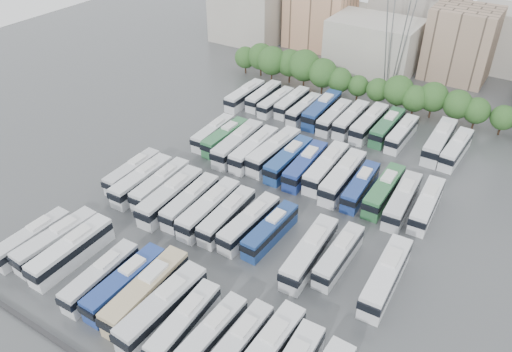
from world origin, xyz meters
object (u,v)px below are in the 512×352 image
Objects in this scene: bus_r0_s6 at (146,291)px; bus_r2_s8 at (326,167)px; bus_r3_s9 at (387,127)px; bus_r1_s13 at (386,276)px; bus_r1_s11 at (339,255)px; bus_r3_s5 at (322,109)px; bus_r1_s8 at (270,230)px; bus_r3_s13 at (456,149)px; bus_r2_s5 at (274,151)px; bus_r2_s7 at (305,165)px; bus_r0_s4 at (101,277)px; bus_r0_s9 at (210,335)px; bus_r0_s1 at (57,241)px; bus_r1_s2 at (161,184)px; bus_r3_s6 at (334,117)px; bus_r0_s8 at (184,323)px; bus_r1_s6 at (227,216)px; bus_r2_s10 at (361,186)px; bus_r0_s2 at (72,250)px; bus_r3_s12 at (439,141)px; bus_r3_s7 at (351,119)px; bus_r3_s3 at (292,102)px; bus_r2_s1 at (213,133)px; bus_r1_s7 at (249,223)px; bus_r0_s10 at (237,345)px; bus_r2_s3 at (238,144)px; bus_r3_s0 at (245,95)px; bus_r3_s8 at (369,123)px; bus_r1_s5 at (209,208)px; bus_r2_s2 at (225,137)px; bus_r2_s9 at (343,177)px; bus_r3_s10 at (402,133)px; bus_r0_s5 at (125,283)px; bus_r3_s4 at (304,109)px; bus_r3_s2 at (276,102)px; bus_r3_s1 at (264,96)px; bus_r2_s4 at (254,149)px; bus_r0_s0 at (33,238)px; bus_r2_s11 at (384,190)px; bus_r0_s7 at (163,307)px; bus_r2_s13 at (427,204)px; bus_r1_s4 at (191,201)px; bus_r2_s6 at (289,159)px.

bus_r2_s8 is at bearing 78.01° from bus_r0_s6.
bus_r1_s13 is at bearing -69.50° from bus_r3_s9.
bus_r3_s5 is (-19.98, 35.95, 0.29)m from bus_r1_s11.
bus_r3_s13 is at bearing 67.68° from bus_r1_s8.
bus_r2_s5 is 6.65m from bus_r2_s7.
bus_r0_s9 is (16.63, 0.21, -0.07)m from bus_r0_s4.
bus_r1_s2 is (3.08, 17.46, -0.05)m from bus_r0_s1.
bus_r1_s2 is (-6.77, 18.89, 0.08)m from bus_r0_s4.
bus_r1_s13 is at bearing -57.24° from bus_r3_s6.
bus_r1_s6 is (-6.78, 18.06, 0.06)m from bus_r0_s8.
bus_r1_s13 is 1.13× the size of bus_r2_s10.
bus_r3_s12 is at bearing 58.41° from bus_r0_s2.
bus_r0_s4 is 55.63m from bus_r3_s7.
bus_r3_s3 is at bearing 171.20° from bus_r3_s6.
bus_r1_s7 is at bearing -44.99° from bus_r2_s1.
bus_r0_s9 is 0.98× the size of bus_r0_s10.
bus_r2_s8 is (16.39, 1.48, -0.06)m from bus_r2_s3.
bus_r3_s8 is at bearing 4.75° from bus_r3_s0.
bus_r1_s5 reaches higher than bus_r0_s9.
bus_r1_s7 reaches higher than bus_r2_s2.
bus_r2_s9 reaches higher than bus_r3_s10.
bus_r0_s5 reaches higher than bus_r3_s4.
bus_r3_s2 is 0.92× the size of bus_r3_s13.
bus_r1_s11 is 45.63m from bus_r3_s2.
bus_r3_s12 is at bearing 46.93° from bus_r2_s7.
bus_r3_s1 is (-39.85, 36.26, -0.27)m from bus_r1_s13.
bus_r1_s5 is at bearing -80.17° from bus_r2_s4.
bus_r3_s1 is at bearing 31.60° from bus_r3_s0.
bus_r0_s0 is at bearing -108.30° from bus_r3_s5.
bus_r0_s0 is 46.31m from bus_r2_s9.
bus_r2_s5 reaches higher than bus_r3_s8.
bus_r0_s1 is 47.76m from bus_r2_s11.
bus_r3_s13 is at bearing 52.86° from bus_r0_s0.
bus_r0_s7 is 1.15× the size of bus_r3_s10.
bus_r2_s13 is (23.24, 34.87, -0.21)m from bus_r0_s6.
bus_r0_s6 is at bearing -82.07° from bus_r2_s5.
bus_r1_s8 reaches higher than bus_r0_s9.
bus_r2_s5 reaches higher than bus_r3_s7.
bus_r2_s8 is 20.77m from bus_r3_s5.
bus_r3_s1 is at bearing 111.88° from bus_r0_s7.
bus_r2_s9 is (6.64, 35.48, 0.02)m from bus_r0_s7.
bus_r1_s4 is 1.01× the size of bus_r2_s13.
bus_r0_s1 is 1.11× the size of bus_r1_s11.
bus_r1_s6 is at bearing 52.26° from bus_r0_s2.
bus_r0_s9 is at bearing -73.68° from bus_r2_s6.
bus_r3_s2 is (-29.67, 17.96, -0.20)m from bus_r2_s11.
bus_r0_s7 is 1.18× the size of bus_r3_s3.
bus_r0_s5 reaches higher than bus_r1_s7.
bus_r2_s11 is (23.27, 35.85, 0.11)m from bus_r0_s4.
bus_r1_s13 is at bearing -35.84° from bus_r2_s6.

